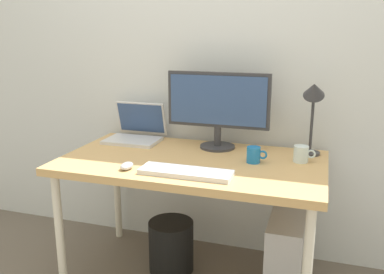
{
  "coord_description": "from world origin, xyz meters",
  "views": [
    {
      "loc": [
        0.64,
        -1.99,
        1.37
      ],
      "look_at": [
        0.0,
        0.0,
        0.83
      ],
      "focal_mm": 38.91,
      "sensor_mm": 36.0,
      "label": 1
    }
  ],
  "objects_px": {
    "monitor": "(218,105)",
    "keyboard": "(186,172)",
    "glass_cup": "(301,154)",
    "desk": "(192,170)",
    "desk_lamp": "(313,101)",
    "computer_tower": "(285,256)",
    "wastebasket": "(171,246)",
    "laptop": "(136,131)",
    "coffee_mug": "(254,155)",
    "mouse": "(127,166)"
  },
  "relations": [
    {
      "from": "monitor",
      "to": "keyboard",
      "type": "distance_m",
      "value": 0.54
    },
    {
      "from": "keyboard",
      "to": "glass_cup",
      "type": "height_order",
      "value": "glass_cup"
    },
    {
      "from": "desk",
      "to": "desk_lamp",
      "type": "xyz_separation_m",
      "value": [
        0.59,
        0.25,
        0.36
      ]
    },
    {
      "from": "computer_tower",
      "to": "wastebasket",
      "type": "relative_size",
      "value": 1.4
    },
    {
      "from": "computer_tower",
      "to": "wastebasket",
      "type": "bearing_deg",
      "value": 178.5
    },
    {
      "from": "desk",
      "to": "keyboard",
      "type": "bearing_deg",
      "value": -78.98
    },
    {
      "from": "desk",
      "to": "monitor",
      "type": "relative_size",
      "value": 2.34
    },
    {
      "from": "laptop",
      "to": "glass_cup",
      "type": "bearing_deg",
      "value": -8.02
    },
    {
      "from": "keyboard",
      "to": "wastebasket",
      "type": "height_order",
      "value": "keyboard"
    },
    {
      "from": "laptop",
      "to": "keyboard",
      "type": "xyz_separation_m",
      "value": [
        0.49,
        -0.51,
        -0.05
      ]
    },
    {
      "from": "monitor",
      "to": "desk",
      "type": "bearing_deg",
      "value": -106.59
    },
    {
      "from": "laptop",
      "to": "computer_tower",
      "type": "distance_m",
      "value": 1.13
    },
    {
      "from": "desk_lamp",
      "to": "wastebasket",
      "type": "distance_m",
      "value": 1.14
    },
    {
      "from": "glass_cup",
      "to": "wastebasket",
      "type": "xyz_separation_m",
      "value": [
        -0.69,
        -0.08,
        -0.6
      ]
    },
    {
      "from": "laptop",
      "to": "coffee_mug",
      "type": "distance_m",
      "value": 0.8
    },
    {
      "from": "coffee_mug",
      "to": "wastebasket",
      "type": "distance_m",
      "value": 0.76
    },
    {
      "from": "monitor",
      "to": "coffee_mug",
      "type": "xyz_separation_m",
      "value": [
        0.25,
        -0.21,
        -0.21
      ]
    },
    {
      "from": "monitor",
      "to": "computer_tower",
      "type": "height_order",
      "value": "monitor"
    },
    {
      "from": "desk_lamp",
      "to": "laptop",
      "type": "bearing_deg",
      "value": 178.97
    },
    {
      "from": "laptop",
      "to": "computer_tower",
      "type": "xyz_separation_m",
      "value": [
        0.95,
        -0.23,
        -0.56
      ]
    },
    {
      "from": "mouse",
      "to": "computer_tower",
      "type": "relative_size",
      "value": 0.21
    },
    {
      "from": "wastebasket",
      "to": "desk",
      "type": "bearing_deg",
      "value": -18.98
    },
    {
      "from": "monitor",
      "to": "laptop",
      "type": "xyz_separation_m",
      "value": [
        -0.52,
        0.02,
        -0.19
      ]
    },
    {
      "from": "wastebasket",
      "to": "mouse",
      "type": "bearing_deg",
      "value": -110.01
    },
    {
      "from": "keyboard",
      "to": "computer_tower",
      "type": "xyz_separation_m",
      "value": [
        0.46,
        0.27,
        -0.51
      ]
    },
    {
      "from": "monitor",
      "to": "keyboard",
      "type": "bearing_deg",
      "value": -93.17
    },
    {
      "from": "glass_cup",
      "to": "computer_tower",
      "type": "relative_size",
      "value": 0.26
    },
    {
      "from": "monitor",
      "to": "glass_cup",
      "type": "height_order",
      "value": "monitor"
    },
    {
      "from": "laptop",
      "to": "keyboard",
      "type": "distance_m",
      "value": 0.71
    },
    {
      "from": "desk",
      "to": "keyboard",
      "type": "height_order",
      "value": "keyboard"
    },
    {
      "from": "monitor",
      "to": "coffee_mug",
      "type": "bearing_deg",
      "value": -40.16
    },
    {
      "from": "desk",
      "to": "mouse",
      "type": "xyz_separation_m",
      "value": [
        -0.25,
        -0.25,
        0.08
      ]
    },
    {
      "from": "wastebasket",
      "to": "laptop",
      "type": "bearing_deg",
      "value": 144.35
    },
    {
      "from": "computer_tower",
      "to": "wastebasket",
      "type": "distance_m",
      "value": 0.65
    },
    {
      "from": "desk_lamp",
      "to": "monitor",
      "type": "bearing_deg",
      "value": -179.94
    },
    {
      "from": "monitor",
      "to": "wastebasket",
      "type": "distance_m",
      "value": 0.86
    },
    {
      "from": "coffee_mug",
      "to": "glass_cup",
      "type": "relative_size",
      "value": 0.95
    },
    {
      "from": "mouse",
      "to": "glass_cup",
      "type": "height_order",
      "value": "glass_cup"
    },
    {
      "from": "wastebasket",
      "to": "keyboard",
      "type": "bearing_deg",
      "value": -56.69
    },
    {
      "from": "monitor",
      "to": "computer_tower",
      "type": "xyz_separation_m",
      "value": [
        0.43,
        -0.22,
        -0.75
      ]
    },
    {
      "from": "coffee_mug",
      "to": "glass_cup",
      "type": "bearing_deg",
      "value": 20.57
    },
    {
      "from": "keyboard",
      "to": "computer_tower",
      "type": "height_order",
      "value": "keyboard"
    },
    {
      "from": "desk_lamp",
      "to": "coffee_mug",
      "type": "distance_m",
      "value": 0.42
    },
    {
      "from": "desk_lamp",
      "to": "coffee_mug",
      "type": "xyz_separation_m",
      "value": [
        -0.27,
        -0.21,
        -0.26
      ]
    },
    {
      "from": "desk_lamp",
      "to": "keyboard",
      "type": "relative_size",
      "value": 0.97
    },
    {
      "from": "desk",
      "to": "keyboard",
      "type": "distance_m",
      "value": 0.25
    },
    {
      "from": "desk_lamp",
      "to": "desk",
      "type": "bearing_deg",
      "value": -157.07
    },
    {
      "from": "desk_lamp",
      "to": "glass_cup",
      "type": "distance_m",
      "value": 0.29
    },
    {
      "from": "laptop",
      "to": "computer_tower",
      "type": "relative_size",
      "value": 0.76
    },
    {
      "from": "computer_tower",
      "to": "coffee_mug",
      "type": "bearing_deg",
      "value": 177.67
    }
  ]
}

